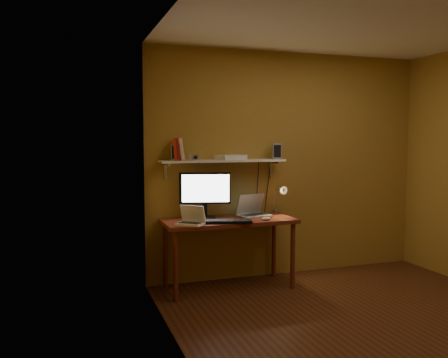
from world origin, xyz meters
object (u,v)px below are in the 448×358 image
object	(u,v)px
netbook	(191,219)
shelf_camera	(194,157)
speaker_left	(176,152)
router	(231,157)
desk	(229,227)
wall_shelf	(223,161)
desk_lamp	(280,196)
speaker_right	(277,151)
keyboard	(228,221)
laptop	(252,210)
mouse	(266,218)
monitor	(205,193)

from	to	relation	value
netbook	shelf_camera	world-z (taller)	shelf_camera
speaker_left	router	bearing A→B (deg)	19.52
desk	wall_shelf	world-z (taller)	wall_shelf
desk_lamp	router	xyz separation A→B (m)	(-0.57, 0.08, 0.44)
speaker_left	speaker_right	size ratio (longest dim) A/B	0.99
speaker_left	speaker_right	bearing A→B (deg)	18.30
wall_shelf	router	xyz separation A→B (m)	(0.09, 0.01, 0.04)
keyboard	laptop	bearing A→B (deg)	54.08
netbook	keyboard	xyz separation A→B (m)	(0.37, -0.02, -0.04)
wall_shelf	shelf_camera	world-z (taller)	shelf_camera
mouse	desk_lamp	xyz separation A→B (m)	(0.31, 0.31, 0.19)
netbook	speaker_left	bearing A→B (deg)	140.95
desk_lamp	mouse	bearing A→B (deg)	-134.33
netbook	keyboard	distance (m)	0.38
shelf_camera	router	bearing A→B (deg)	8.40
netbook	shelf_camera	xyz separation A→B (m)	(0.12, 0.31, 0.60)
monitor	router	bearing A→B (deg)	28.84
netbook	mouse	world-z (taller)	netbook
shelf_camera	monitor	bearing A→B (deg)	-7.36
speaker_right	router	bearing A→B (deg)	-165.48
desk	monitor	bearing A→B (deg)	151.72
netbook	router	distance (m)	0.90
wall_shelf	mouse	distance (m)	0.79
wall_shelf	keyboard	distance (m)	0.72
router	desk	bearing A→B (deg)	-115.26
monitor	desk_lamp	bearing A→B (deg)	15.52
netbook	desk_lamp	bearing A→B (deg)	55.85
wall_shelf	mouse	xyz separation A→B (m)	(0.35, -0.38, -0.59)
wall_shelf	speaker_right	bearing A→B (deg)	-0.72
wall_shelf	router	bearing A→B (deg)	4.34
wall_shelf	desk_lamp	world-z (taller)	wall_shelf
monitor	shelf_camera	xyz separation A→B (m)	(-0.11, 0.01, 0.38)
speaker_right	shelf_camera	xyz separation A→B (m)	(-0.98, -0.05, -0.06)
monitor	shelf_camera	bearing A→B (deg)	-172.01
wall_shelf	monitor	bearing A→B (deg)	-162.89
wall_shelf	shelf_camera	xyz separation A→B (m)	(-0.34, -0.06, 0.05)
wall_shelf	laptop	world-z (taller)	wall_shelf
laptop	mouse	world-z (taller)	laptop
mouse	speaker_left	xyz separation A→B (m)	(-0.88, 0.38, 0.69)
keyboard	monitor	bearing A→B (deg)	131.12
monitor	desk_lamp	distance (m)	0.89
desk_lamp	netbook	bearing A→B (deg)	-164.96
mouse	desk	bearing A→B (deg)	163.29
wall_shelf	shelf_camera	bearing A→B (deg)	-170.47
keyboard	speaker_left	world-z (taller)	speaker_left
desk	keyboard	xyz separation A→B (m)	(-0.08, -0.20, 0.10)
mouse	shelf_camera	distance (m)	1.00
laptop	router	world-z (taller)	router
laptop	keyboard	size ratio (longest dim) A/B	0.77
netbook	mouse	size ratio (longest dim) A/B	3.24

